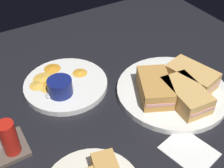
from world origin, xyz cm
name	(u,v)px	position (x,y,z in cm)	size (l,w,h in cm)	color
ground_plane	(130,111)	(0.00, 0.00, -1.50)	(110.00, 110.00, 3.00)	black
plate_sandwich_main	(172,91)	(-1.31, -12.57, 0.80)	(29.88, 29.88, 1.60)	white
sandwich_half_near	(155,87)	(-0.57, -6.95, 4.00)	(15.00, 12.45, 4.80)	#C68C42
sandwich_half_far	(186,95)	(-6.94, -11.84, 4.00)	(13.86, 8.79, 4.80)	tan
sandwich_half_extra	(191,76)	(-2.04, -18.20, 4.00)	(14.60, 10.65, 4.80)	tan
ramekin_dark_sauce	(196,79)	(-3.21, -19.02, 3.51)	(7.94, 7.94, 3.53)	navy
spoon_by_dark_ramekin	(177,90)	(-2.53, -13.03, 1.96)	(2.60, 9.96, 0.80)	silver
plate_chips_companion	(66,85)	(15.88, 10.99, 0.80)	(23.05, 23.05, 1.60)	white
ramekin_light_gravy	(60,86)	(12.43, 13.87, 3.92)	(6.48, 6.48, 4.34)	navy
spoon_by_gravy_ramekin	(54,91)	(13.65, 15.35, 1.96)	(5.83, 9.45, 0.80)	silver
plantain_chip_scatter	(51,79)	(19.00, 14.04, 1.90)	(14.00, 17.97, 0.60)	gold
condiment_caddy	(5,141)	(2.44, 31.08, 3.41)	(9.00, 9.00, 9.50)	brown
paper_napkin_folded	(189,151)	(-18.40, -3.46, 0.20)	(11.00, 9.00, 0.40)	white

